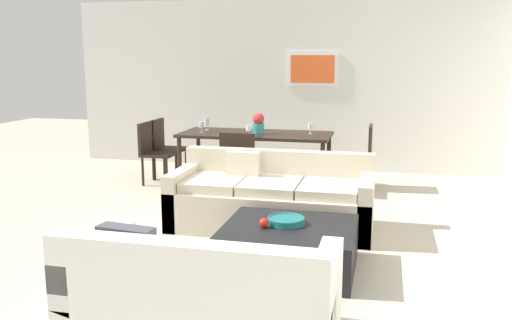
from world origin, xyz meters
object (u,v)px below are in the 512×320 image
dining_chair_left_near (153,149)px  dining_chair_right_far (361,152)px  dining_table (256,138)px  wine_glass_right_far (310,126)px  wine_glass_left_near (202,125)px  decorative_bowl (286,220)px  loveseat_white (203,298)px  wine_glass_left_far (207,122)px  centerpiece_vase (258,123)px  apple_on_coffee_table (264,223)px  dining_chair_foot (240,162)px  wine_glass_foot (249,129)px  sofa_beige (272,201)px  dining_chair_left_far (165,144)px  coffee_table (289,247)px

dining_chair_left_near → dining_chair_right_far: bearing=7.9°
dining_table → wine_glass_right_far: 0.78m
dining_chair_right_far → wine_glass_left_near: wine_glass_left_near is taller
decorative_bowl → wine_glass_left_near: wine_glass_left_near is taller
loveseat_white → dining_table: loveseat_white is taller
wine_glass_right_far → loveseat_white: bearing=-91.0°
dining_table → wine_glass_left_near: 0.78m
wine_glass_left_near → wine_glass_left_far: (-0.00, 0.22, 0.02)m
wine_glass_right_far → centerpiece_vase: (-0.70, -0.17, 0.04)m
apple_on_coffee_table → centerpiece_vase: 3.08m
loveseat_white → dining_chair_right_far: dining_chair_right_far is taller
apple_on_coffee_table → dining_table: size_ratio=0.04×
decorative_bowl → centerpiece_vase: size_ratio=1.11×
apple_on_coffee_table → loveseat_white: bearing=-95.7°
dining_table → loveseat_white: bearing=-81.0°
dining_table → dining_chair_foot: dining_chair_foot is taller
wine_glass_left_near → centerpiece_vase: size_ratio=0.53×
wine_glass_left_near → dining_table: bearing=8.4°
wine_glass_right_far → wine_glass_left_near: wine_glass_left_near is taller
apple_on_coffee_table → wine_glass_left_near: 3.31m
loveseat_white → wine_glass_foot: bearing=99.9°
dining_chair_right_far → wine_glass_left_near: size_ratio=5.74×
sofa_beige → wine_glass_left_near: wine_glass_left_near is taller
centerpiece_vase → dining_chair_left_far: bearing=170.2°
dining_chair_left_far → wine_glass_foot: wine_glass_foot is taller
dining_table → wine_glass_right_far: (0.75, 0.11, 0.17)m
loveseat_white → wine_glass_right_far: bearing=89.0°
dining_table → dining_chair_left_near: dining_chair_left_near is taller
dining_table → dining_chair_left_near: 1.48m
apple_on_coffee_table → wine_glass_right_far: bearing=90.8°
dining_table → dining_chair_foot: bearing=-90.0°
dining_chair_right_far → wine_glass_right_far: size_ratio=6.06×
dining_chair_right_far → wine_glass_right_far: wine_glass_right_far is taller
wine_glass_right_far → dining_chair_left_near: bearing=-171.9°
decorative_bowl → dining_chair_right_far: bearing=80.8°
loveseat_white → dining_chair_left_far: 4.93m
loveseat_white → sofa_beige: bearing=91.5°
dining_chair_foot → wine_glass_foot: 0.59m
loveseat_white → dining_chair_foot: bearing=101.3°
coffee_table → wine_glass_left_near: 3.36m
dining_table → apple_on_coffee_table: bearing=-75.2°
loveseat_white → wine_glass_right_far: wine_glass_right_far is taller
dining_chair_left_far → wine_glass_left_near: size_ratio=5.74×
wine_glass_left_far → centerpiece_vase: centerpiece_vase is taller
dining_chair_left_far → wine_glass_right_far: size_ratio=6.06×
dining_chair_foot → apple_on_coffee_table: bearing=-69.7°
coffee_table → sofa_beige: bearing=109.3°
dining_chair_left_far → dining_chair_left_near: bearing=-90.0°
wine_glass_foot → dining_chair_left_far: bearing=157.8°
coffee_table → dining_table: dining_table is taller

